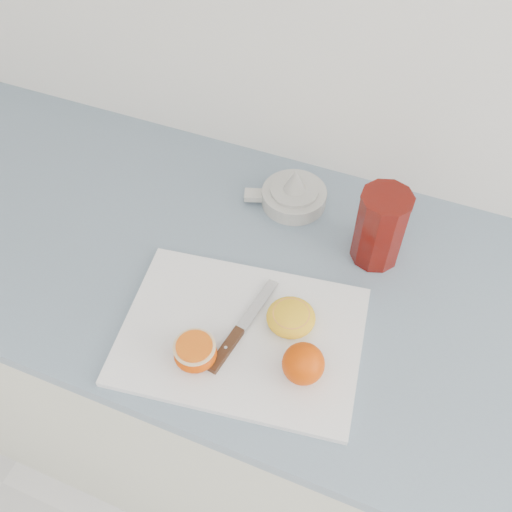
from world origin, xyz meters
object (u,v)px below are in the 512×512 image
at_px(citrus_juicer, 293,194).
at_px(red_tumbler, 380,230).
at_px(cutting_board, 241,335).
at_px(half_orange, 195,352).
at_px(counter, 299,397).

bearing_deg(citrus_juicer, red_tumbler, -20.93).
xyz_separation_m(citrus_juicer, red_tumbler, (0.18, -0.07, 0.04)).
distance_m(cutting_board, half_orange, 0.09).
xyz_separation_m(cutting_board, red_tumbler, (0.16, 0.25, 0.06)).
bearing_deg(red_tumbler, cutting_board, -121.79).
bearing_deg(half_orange, red_tumbler, 57.71).
bearing_deg(counter, cutting_board, -118.59).
xyz_separation_m(counter, red_tumbler, (0.08, 0.11, 0.51)).
bearing_deg(counter, red_tumbler, 54.38).
relative_size(counter, cutting_board, 6.24).
xyz_separation_m(counter, cutting_board, (-0.08, -0.14, 0.45)).
bearing_deg(half_orange, citrus_juicer, 86.91).
relative_size(counter, half_orange, 35.81).
distance_m(half_orange, citrus_juicer, 0.39).
distance_m(half_orange, red_tumbler, 0.38).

